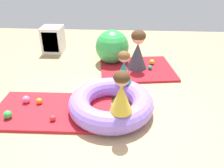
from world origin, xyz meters
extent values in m
plane|color=tan|center=(0.00, 0.00, 0.00)|extent=(8.00, 8.00, 0.00)
cube|color=red|center=(-0.83, -0.10, 0.02)|extent=(1.60, 0.90, 0.04)
cube|color=#B21923|center=(0.35, 1.30, 0.02)|extent=(1.47, 1.25, 0.04)
torus|color=#9975EA|center=(-0.04, -0.05, 0.14)|extent=(1.14, 1.14, 0.29)
cone|color=yellow|center=(0.10, -0.41, 0.46)|extent=(0.28, 0.28, 0.34)
sphere|color=tan|center=(0.10, -0.41, 0.71)|extent=(0.17, 0.17, 0.17)
ellipsoid|color=#472D19|center=(0.10, -0.41, 0.72)|extent=(0.19, 0.19, 0.15)
cone|color=teal|center=(0.11, 0.30, 0.44)|extent=(0.31, 0.31, 0.31)
sphere|color=tan|center=(0.11, 0.30, 0.67)|extent=(0.15, 0.15, 0.15)
ellipsoid|color=brown|center=(0.11, 0.30, 0.68)|extent=(0.17, 0.17, 0.13)
cone|color=#383842|center=(0.35, 1.30, 0.28)|extent=(0.44, 0.44, 0.48)
sphere|color=#DBAD89|center=(0.35, 1.30, 0.64)|extent=(0.24, 0.24, 0.24)
ellipsoid|color=#472D19|center=(0.35, 1.30, 0.66)|extent=(0.26, 0.26, 0.21)
sphere|color=yellow|center=(0.66, 1.48, 0.09)|extent=(0.10, 0.10, 0.10)
sphere|color=teal|center=(0.60, 1.25, 0.08)|extent=(0.08, 0.08, 0.08)
sphere|color=blue|center=(-0.20, -0.40, 0.08)|extent=(0.09, 0.09, 0.09)
sphere|color=orange|center=(-1.06, 0.02, 0.08)|extent=(0.09, 0.09, 0.09)
sphere|color=green|center=(-1.34, -0.32, 0.09)|extent=(0.11, 0.11, 0.11)
sphere|color=pink|center=(-1.25, 0.03, 0.09)|extent=(0.11, 0.11, 0.11)
sphere|color=red|center=(-0.76, -0.34, 0.08)|extent=(0.08, 0.08, 0.08)
sphere|color=green|center=(-0.13, 1.62, 0.33)|extent=(0.66, 0.66, 0.66)
cube|color=silver|center=(-1.48, 2.17, 0.28)|extent=(0.44, 0.44, 0.56)
cube|color=#2D2D33|center=(-1.48, 2.05, 0.28)|extent=(0.34, 0.20, 0.44)
camera|label=1|loc=(0.12, -2.45, 1.79)|focal=34.88mm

